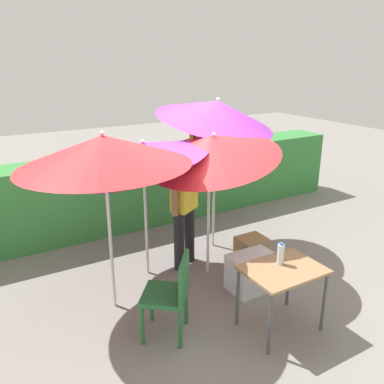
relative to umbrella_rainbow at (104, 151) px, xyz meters
The scene contains 12 objects.
ground_plane 2.20m from the umbrella_rainbow, ahead, with size 24.00×24.00×0.00m, color gray.
hedge_row 2.75m from the umbrella_rainbow, 60.57° to the left, with size 8.00×0.70×1.22m, color #38843D.
umbrella_rainbow is the anchor object (origin of this frame).
umbrella_orange 1.36m from the umbrella_rainbow, ahead, with size 1.71×1.67×2.09m.
umbrella_yellow 0.80m from the umbrella_rainbow, 36.25° to the left, with size 1.68×1.64×2.07m.
umbrella_navy 2.02m from the umbrella_rainbow, 22.01° to the left, with size 1.72×1.69×2.41m.
person_vendor 1.55m from the umbrella_rainbow, 20.71° to the left, with size 0.52×0.37×1.88m.
chair_plastic 1.58m from the umbrella_rainbow, 65.83° to the right, with size 0.62×0.62×0.89m.
cooler_box 2.33m from the umbrella_rainbow, 17.53° to the right, with size 0.57×0.40×0.46m, color silver.
crate_cardboard 2.63m from the umbrella_rainbow, ahead, with size 0.39×0.33×0.35m, color #9E7A4C.
folding_table 2.22m from the umbrella_rainbow, 41.93° to the right, with size 0.80×0.60×0.71m.
bottle_water 2.09m from the umbrella_rainbow, 39.35° to the right, with size 0.07×0.07×0.24m.
Camera 1 is at (-2.39, -3.84, 2.74)m, focal length 36.93 mm.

